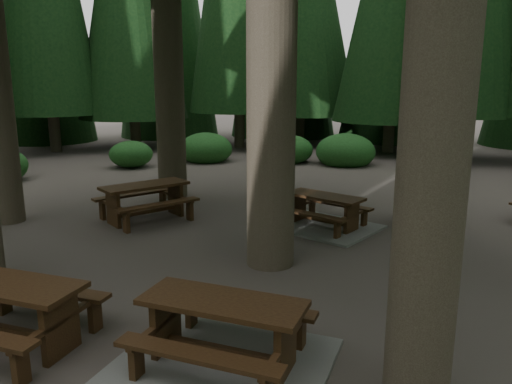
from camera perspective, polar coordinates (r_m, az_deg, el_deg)
The scene contains 6 objects.
ground at distance 9.33m, azimuth -3.31°, elevation -7.62°, with size 80.00×80.00×0.00m, color #4C443E.
picnic_table_a at distance 6.00m, azimuth -3.78°, elevation -16.80°, with size 2.70×2.36×0.81m.
picnic_table_b at distance 11.98m, azimuth -12.54°, elevation -0.47°, with size 2.21×2.43×0.86m.
picnic_table_c at distance 11.24m, azimuth 7.75°, elevation -2.83°, with size 2.48×2.16×0.75m.
picnic_table_e at distance 6.98m, azimuth -26.47°, elevation -11.33°, with size 2.19×1.89×0.83m.
shrub_ring at distance 9.47m, azimuth 2.76°, elevation -4.75°, with size 23.86×24.64×1.49m.
Camera 1 is at (4.91, -7.25, 3.23)m, focal length 35.00 mm.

